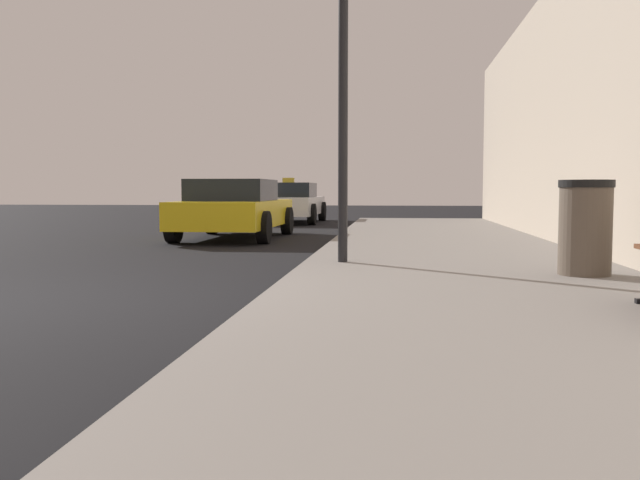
# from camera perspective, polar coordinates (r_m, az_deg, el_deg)

# --- Properties ---
(ground_plane) EXTENTS (80.00, 80.00, 0.00)m
(ground_plane) POSITION_cam_1_polar(r_m,az_deg,el_deg) (6.95, -20.88, -4.80)
(ground_plane) COLOR black
(sidewalk) EXTENTS (4.00, 32.00, 0.15)m
(sidewalk) POSITION_cam_1_polar(r_m,az_deg,el_deg) (6.23, 14.04, -4.97)
(sidewalk) COLOR gray
(sidewalk) RESTS_ON ground_plane
(trash_bin) EXTENTS (0.57, 0.57, 1.01)m
(trash_bin) POSITION_cam_1_polar(r_m,az_deg,el_deg) (7.81, 21.09, 1.00)
(trash_bin) COLOR brown
(trash_bin) RESTS_ON sidewalk
(street_lamp) EXTENTS (0.36, 0.36, 4.58)m
(street_lamp) POSITION_cam_1_polar(r_m,az_deg,el_deg) (8.87, 1.94, 18.58)
(street_lamp) COLOR black
(street_lamp) RESTS_ON sidewalk
(car_yellow) EXTENTS (2.04, 4.47, 1.27)m
(car_yellow) POSITION_cam_1_polar(r_m,az_deg,el_deg) (14.97, -7.08, 2.60)
(car_yellow) COLOR yellow
(car_yellow) RESTS_ON ground_plane
(car_white) EXTENTS (2.01, 4.49, 1.43)m
(car_white) POSITION_cam_1_polar(r_m,az_deg,el_deg) (22.05, -2.55, 3.13)
(car_white) COLOR white
(car_white) RESTS_ON ground_plane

